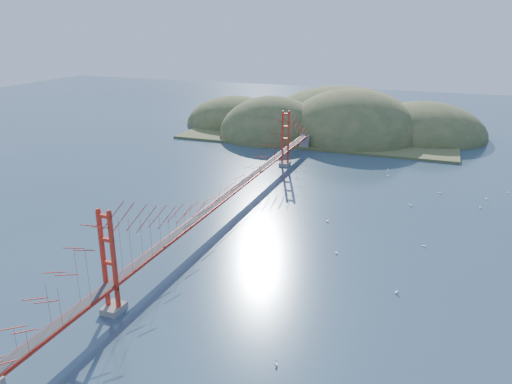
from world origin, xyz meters
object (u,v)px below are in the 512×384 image
(sailboat_1, at_px, (336,252))
(sailboat_2, at_px, (424,245))
(bridge, at_px, (227,172))
(sailboat_0, at_px, (327,220))

(sailboat_1, bearing_deg, sailboat_2, 30.24)
(sailboat_2, bearing_deg, bridge, 177.08)
(bridge, bearing_deg, sailboat_1, -22.15)
(bridge, height_order, sailboat_0, bridge)
(sailboat_2, distance_m, sailboat_0, 15.04)
(bridge, relative_size, sailboat_0, 143.50)
(sailboat_2, bearing_deg, sailboat_1, -149.76)
(bridge, relative_size, sailboat_2, 144.85)
(sailboat_1, xyz_separation_m, sailboat_0, (-3.64, 10.43, 0.01))
(sailboat_2, xyz_separation_m, sailboat_0, (-14.46, 4.12, 0.00))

